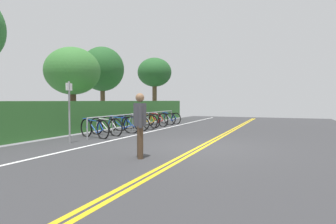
# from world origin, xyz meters

# --- Properties ---
(ground_plane) EXTENTS (33.62, 11.16, 0.05)m
(ground_plane) POSITION_xyz_m (0.00, 0.00, -0.03)
(ground_plane) COLOR #353538
(centre_line_yellow_inner) EXTENTS (30.25, 0.10, 0.00)m
(centre_line_yellow_inner) POSITION_xyz_m (0.00, -0.08, 0.00)
(centre_line_yellow_inner) COLOR gold
(centre_line_yellow_inner) RESTS_ON ground_plane
(centre_line_yellow_outer) EXTENTS (30.25, 0.10, 0.00)m
(centre_line_yellow_outer) POSITION_xyz_m (0.00, 0.08, 0.00)
(centre_line_yellow_outer) COLOR gold
(centre_line_yellow_outer) RESTS_ON ground_plane
(bike_lane_stripe_white) EXTENTS (30.25, 0.12, 0.00)m
(bike_lane_stripe_white) POSITION_xyz_m (0.00, 3.32, 0.00)
(bike_lane_stripe_white) COLOR white
(bike_lane_stripe_white) RESTS_ON ground_plane
(bike_rack) EXTENTS (8.28, 0.05, 0.80)m
(bike_rack) POSITION_xyz_m (4.13, 4.28, 0.61)
(bike_rack) COLOR #9EA0A5
(bike_rack) RESTS_ON ground_plane
(bicycle_0) EXTENTS (0.64, 1.72, 0.76)m
(bicycle_0) POSITION_xyz_m (0.52, 4.34, 0.36)
(bicycle_0) COLOR black
(bicycle_0) RESTS_ON ground_plane
(bicycle_1) EXTENTS (0.53, 1.82, 0.76)m
(bicycle_1) POSITION_xyz_m (1.34, 4.39, 0.36)
(bicycle_1) COLOR black
(bicycle_1) RESTS_ON ground_plane
(bicycle_2) EXTENTS (0.50, 1.83, 0.79)m
(bicycle_2) POSITION_xyz_m (2.27, 4.31, 0.37)
(bicycle_2) COLOR black
(bicycle_2) RESTS_ON ground_plane
(bicycle_3) EXTENTS (0.58, 1.71, 0.75)m
(bicycle_3) POSITION_xyz_m (3.24, 4.31, 0.35)
(bicycle_3) COLOR black
(bicycle_3) RESTS_ON ground_plane
(bicycle_4) EXTENTS (0.48, 1.83, 0.79)m
(bicycle_4) POSITION_xyz_m (4.07, 4.30, 0.37)
(bicycle_4) COLOR black
(bicycle_4) RESTS_ON ground_plane
(bicycle_5) EXTENTS (0.57, 1.73, 0.78)m
(bicycle_5) POSITION_xyz_m (5.08, 4.40, 0.37)
(bicycle_5) COLOR black
(bicycle_5) RESTS_ON ground_plane
(bicycle_6) EXTENTS (0.66, 1.71, 0.78)m
(bicycle_6) POSITION_xyz_m (5.99, 4.29, 0.37)
(bicycle_6) COLOR black
(bicycle_6) RESTS_ON ground_plane
(bicycle_7) EXTENTS (0.46, 1.72, 0.74)m
(bicycle_7) POSITION_xyz_m (6.91, 4.35, 0.34)
(bicycle_7) COLOR black
(bicycle_7) RESTS_ON ground_plane
(bicycle_8) EXTENTS (0.61, 1.62, 0.73)m
(bicycle_8) POSITION_xyz_m (7.80, 4.20, 0.34)
(bicycle_8) COLOR black
(bicycle_8) RESTS_ON ground_plane
(pedestrian) EXTENTS (0.43, 0.32, 1.59)m
(pedestrian) POSITION_xyz_m (-2.21, 0.95, 0.91)
(pedestrian) COLOR #4C3826
(pedestrian) RESTS_ON ground_plane
(sign_post_near) EXTENTS (0.36, 0.10, 2.04)m
(sign_post_near) POSITION_xyz_m (-0.90, 4.27, 1.24)
(sign_post_near) COLOR gray
(sign_post_near) RESTS_ON ground_plane
(hedge_backdrop) EXTENTS (17.23, 0.91, 1.39)m
(hedge_backdrop) POSITION_xyz_m (5.63, 6.37, 0.70)
(hedge_backdrop) COLOR #387533
(hedge_backdrop) RESTS_ON ground_plane
(tree_mid) EXTENTS (2.77, 2.77, 4.10)m
(tree_mid) POSITION_xyz_m (3.23, 7.67, 2.88)
(tree_mid) COLOR #473323
(tree_mid) RESTS_ON ground_plane
(tree_far_right) EXTENTS (2.71, 2.71, 4.79)m
(tree_far_right) POSITION_xyz_m (6.86, 8.42, 3.38)
(tree_far_right) COLOR brown
(tree_far_right) RESTS_ON ground_plane
(tree_extra) EXTENTS (2.67, 2.67, 4.78)m
(tree_extra) POSITION_xyz_m (12.26, 7.32, 3.60)
(tree_extra) COLOR brown
(tree_extra) RESTS_ON ground_plane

